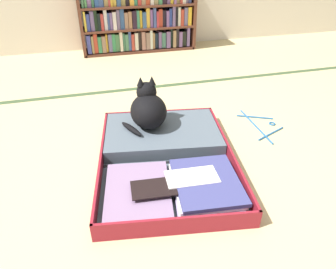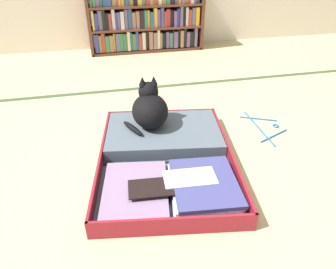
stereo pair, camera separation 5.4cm
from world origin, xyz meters
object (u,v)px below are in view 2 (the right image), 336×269
at_px(black_cat, 149,109).
at_px(clothes_hanger, 264,127).
at_px(open_suitcase, 167,153).
at_px(bookshelf, 146,17).

bearing_deg(black_cat, clothes_hanger, -3.71).
bearing_deg(open_suitcase, bookshelf, 83.62).
xyz_separation_m(bookshelf, clothes_hanger, (0.45, -1.81, -0.34)).
distance_m(bookshelf, clothes_hanger, 1.90).
distance_m(bookshelf, black_cat, 1.79).
bearing_deg(bookshelf, clothes_hanger, -76.20).
bearing_deg(open_suitcase, clothes_hanger, 15.78).
xyz_separation_m(open_suitcase, black_cat, (-0.05, 0.24, 0.15)).
distance_m(bookshelf, open_suitcase, 2.04).
xyz_separation_m(black_cat, clothes_hanger, (0.72, -0.05, -0.19)).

